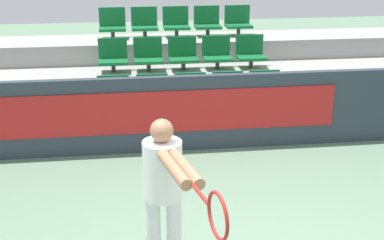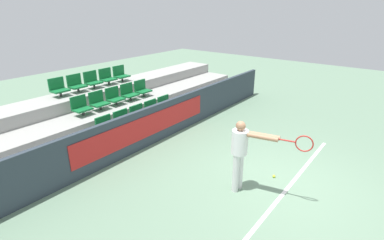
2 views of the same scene
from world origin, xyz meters
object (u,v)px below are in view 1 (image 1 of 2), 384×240
at_px(stadium_chair_1, 153,94).
at_px(stadium_chair_14, 238,21).
at_px(stadium_chair_11, 144,23).
at_px(stadium_chair_2, 191,93).
at_px(stadium_chair_6, 148,55).
at_px(stadium_chair_4, 265,90).
at_px(stadium_chair_8, 217,53).
at_px(stadium_chair_0, 114,96).
at_px(tennis_player, 165,188).
at_px(stadium_chair_7, 183,54).
at_px(stadium_chair_5, 113,57).
at_px(stadium_chair_3, 228,91).
at_px(stadium_chair_9, 250,52).
at_px(stadium_chair_12, 176,23).
at_px(stadium_chair_13, 207,22).
at_px(stadium_chair_10, 112,24).

distance_m(stadium_chair_1, stadium_chair_14, 2.86).
relative_size(stadium_chair_1, stadium_chair_11, 1.00).
height_order(stadium_chair_2, stadium_chair_6, stadium_chair_6).
xyz_separation_m(stadium_chair_4, stadium_chair_14, (0.00, 2.13, 0.73)).
bearing_deg(stadium_chair_8, stadium_chair_0, -148.92).
xyz_separation_m(stadium_chair_4, tennis_player, (-1.89, -3.83, 0.35)).
bearing_deg(tennis_player, stadium_chair_6, 76.23).
xyz_separation_m(stadium_chair_0, stadium_chair_4, (2.36, 0.00, 0.00)).
bearing_deg(stadium_chair_7, stadium_chair_5, 180.00).
distance_m(stadium_chair_3, stadium_chair_9, 1.27).
xyz_separation_m(stadium_chair_11, tennis_player, (-0.13, -5.96, -0.38)).
bearing_deg(stadium_chair_6, stadium_chair_7, 0.00).
relative_size(stadium_chair_12, stadium_chair_13, 1.00).
distance_m(stadium_chair_2, stadium_chair_7, 1.13).
distance_m(stadium_chair_3, stadium_chair_11, 2.54).
bearing_deg(tennis_player, stadium_chair_11, 76.50).
bearing_deg(stadium_chair_9, stadium_chair_7, 180.00).
distance_m(stadium_chair_5, stadium_chair_13, 2.09).
bearing_deg(stadium_chair_8, stadium_chair_2, -118.95).
bearing_deg(stadium_chair_10, stadium_chair_5, -90.00).
bearing_deg(stadium_chair_0, stadium_chair_14, 42.11).
bearing_deg(stadium_chair_8, stadium_chair_10, 148.92).
relative_size(stadium_chair_1, stadium_chair_8, 1.00).
distance_m(stadium_chair_6, tennis_player, 4.90).
distance_m(stadium_chair_5, stadium_chair_6, 0.59).
bearing_deg(stadium_chair_9, stadium_chair_14, 90.00).
xyz_separation_m(stadium_chair_5, stadium_chair_9, (2.36, 0.00, 0.00)).
relative_size(stadium_chair_2, stadium_chair_8, 1.00).
distance_m(stadium_chair_5, stadium_chair_8, 1.77).
bearing_deg(stadium_chair_11, tennis_player, -91.21).
distance_m(stadium_chair_1, stadium_chair_2, 0.59).
bearing_deg(stadium_chair_6, stadium_chair_3, -42.11).
height_order(stadium_chair_7, stadium_chair_14, stadium_chair_14).
relative_size(stadium_chair_6, stadium_chair_8, 1.00).
distance_m(stadium_chair_2, tennis_player, 3.91).
bearing_deg(stadium_chair_13, stadium_chair_8, -90.00).
relative_size(stadium_chair_1, stadium_chair_13, 1.00).
bearing_deg(stadium_chair_6, stadium_chair_14, 31.08).
bearing_deg(stadium_chair_12, stadium_chair_8, -61.05).
distance_m(stadium_chair_4, stadium_chair_9, 1.13).
xyz_separation_m(stadium_chair_6, stadium_chair_8, (1.18, 0.00, 0.00)).
bearing_deg(stadium_chair_6, stadium_chair_5, 180.00).
distance_m(stadium_chair_5, tennis_player, 4.92).
bearing_deg(stadium_chair_6, stadium_chair_0, -118.95).
height_order(stadium_chair_6, stadium_chair_12, stadium_chair_12).
bearing_deg(stadium_chair_10, stadium_chair_6, -61.05).
relative_size(stadium_chair_2, stadium_chair_7, 1.00).
xyz_separation_m(stadium_chair_8, stadium_chair_12, (-0.59, 1.07, 0.36)).
xyz_separation_m(stadium_chair_4, stadium_chair_11, (-1.77, 2.13, 0.73)).
bearing_deg(stadium_chair_13, stadium_chair_0, -129.68).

